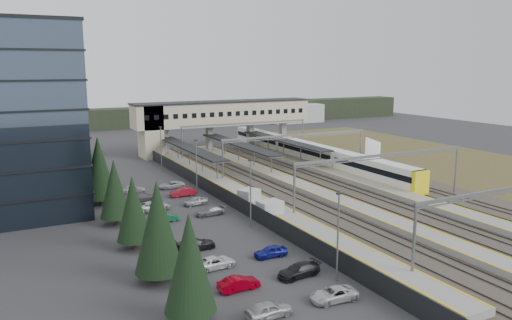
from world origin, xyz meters
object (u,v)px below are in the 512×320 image
relay_cabin_near (270,210)px  relay_cabin_far (249,198)px  billboard (372,150)px  footbridge (212,116)px  train (309,152)px

relay_cabin_near → relay_cabin_far: (0.41, 6.62, -0.03)m
relay_cabin_far → billboard: bearing=19.6°
relay_cabin_far → footbridge: (11.95, 42.03, 6.76)m
relay_cabin_near → train: bearing=49.5°
relay_cabin_far → train: train is taller
train → billboard: size_ratio=9.54×
relay_cabin_near → footbridge: size_ratio=0.08×
train → billboard: bearing=-61.7°
billboard → relay_cabin_far: bearing=-160.4°
footbridge → train: (12.30, -19.78, -5.89)m
relay_cabin_far → billboard: (30.39, 10.85, 2.65)m
relay_cabin_far → train: (24.25, 22.25, 0.87)m
billboard → train: bearing=118.3°
relay_cabin_near → billboard: size_ratio=0.49×
relay_cabin_near → relay_cabin_far: 6.63m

